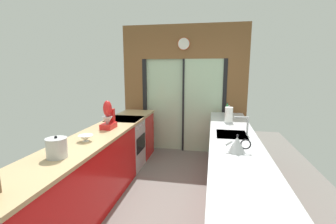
{
  "coord_description": "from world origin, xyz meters",
  "views": [
    {
      "loc": [
        0.62,
        -2.67,
        1.8
      ],
      "look_at": [
        -0.06,
        0.94,
        1.13
      ],
      "focal_mm": 25.41,
      "sensor_mm": 36.0,
      "label": 1
    }
  ],
  "objects_px": {
    "oven_range": "(126,144)",
    "stock_pot": "(57,148)",
    "stand_mixer": "(108,118)",
    "mixing_bowl": "(86,138)",
    "soap_bottle": "(227,111)",
    "paper_towel_roll": "(229,115)",
    "kettle": "(237,145)"
  },
  "relations": [
    {
      "from": "stand_mixer",
      "to": "stock_pot",
      "type": "relative_size",
      "value": 1.85
    },
    {
      "from": "oven_range",
      "to": "stand_mixer",
      "type": "bearing_deg",
      "value": -88.5
    },
    {
      "from": "oven_range",
      "to": "paper_towel_roll",
      "type": "relative_size",
      "value": 3.22
    },
    {
      "from": "mixing_bowl",
      "to": "stock_pot",
      "type": "relative_size",
      "value": 0.79
    },
    {
      "from": "kettle",
      "to": "paper_towel_roll",
      "type": "height_order",
      "value": "paper_towel_roll"
    },
    {
      "from": "stand_mixer",
      "to": "soap_bottle",
      "type": "relative_size",
      "value": 1.62
    },
    {
      "from": "oven_range",
      "to": "soap_bottle",
      "type": "distance_m",
      "value": 1.96
    },
    {
      "from": "stand_mixer",
      "to": "paper_towel_roll",
      "type": "distance_m",
      "value": 1.92
    },
    {
      "from": "oven_range",
      "to": "paper_towel_roll",
      "type": "bearing_deg",
      "value": 0.79
    },
    {
      "from": "oven_range",
      "to": "stock_pot",
      "type": "xyz_separation_m",
      "value": [
        0.02,
        -1.91,
        0.57
      ]
    },
    {
      "from": "stand_mixer",
      "to": "soap_bottle",
      "type": "bearing_deg",
      "value": 34.89
    },
    {
      "from": "stock_pot",
      "to": "mixing_bowl",
      "type": "bearing_deg",
      "value": 90.0
    },
    {
      "from": "stock_pot",
      "to": "paper_towel_roll",
      "type": "distance_m",
      "value": 2.63
    },
    {
      "from": "kettle",
      "to": "oven_range",
      "type": "bearing_deg",
      "value": 141.66
    },
    {
      "from": "mixing_bowl",
      "to": "paper_towel_roll",
      "type": "distance_m",
      "value": 2.26
    },
    {
      "from": "oven_range",
      "to": "kettle",
      "type": "relative_size",
      "value": 3.45
    },
    {
      "from": "mixing_bowl",
      "to": "soap_bottle",
      "type": "relative_size",
      "value": 0.69
    },
    {
      "from": "oven_range",
      "to": "soap_bottle",
      "type": "xyz_separation_m",
      "value": [
        1.8,
        0.54,
        0.58
      ]
    },
    {
      "from": "stock_pot",
      "to": "soap_bottle",
      "type": "distance_m",
      "value": 3.02
    },
    {
      "from": "stand_mixer",
      "to": "stock_pot",
      "type": "bearing_deg",
      "value": -90.0
    },
    {
      "from": "oven_range",
      "to": "paper_towel_roll",
      "type": "height_order",
      "value": "paper_towel_roll"
    },
    {
      "from": "soap_bottle",
      "to": "oven_range",
      "type": "bearing_deg",
      "value": -163.42
    },
    {
      "from": "oven_range",
      "to": "stand_mixer",
      "type": "height_order",
      "value": "stand_mixer"
    },
    {
      "from": "stand_mixer",
      "to": "kettle",
      "type": "height_order",
      "value": "stand_mixer"
    },
    {
      "from": "stock_pot",
      "to": "kettle",
      "type": "relative_size",
      "value": 0.85
    },
    {
      "from": "stand_mixer",
      "to": "paper_towel_roll",
      "type": "bearing_deg",
      "value": 22.31
    },
    {
      "from": "stock_pot",
      "to": "kettle",
      "type": "bearing_deg",
      "value": 15.23
    },
    {
      "from": "stand_mixer",
      "to": "kettle",
      "type": "xyz_separation_m",
      "value": [
        1.78,
        -0.72,
        -0.07
      ]
    },
    {
      "from": "stand_mixer",
      "to": "oven_range",
      "type": "bearing_deg",
      "value": 91.5
    },
    {
      "from": "stand_mixer",
      "to": "kettle",
      "type": "bearing_deg",
      "value": -21.95
    },
    {
      "from": "oven_range",
      "to": "mixing_bowl",
      "type": "distance_m",
      "value": 1.45
    },
    {
      "from": "paper_towel_roll",
      "to": "mixing_bowl",
      "type": "bearing_deg",
      "value": -142.08
    }
  ]
}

